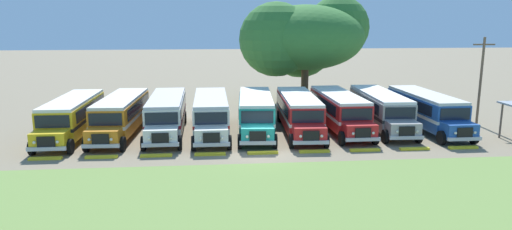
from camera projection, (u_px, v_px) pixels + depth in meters
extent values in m
plane|color=#84755B|center=(262.00, 152.00, 30.40)|extent=(220.00, 220.00, 0.00)
cube|color=olive|center=(278.00, 195.00, 22.99)|extent=(80.00, 10.33, 0.01)
cube|color=yellow|center=(74.00, 115.00, 34.64)|extent=(2.50, 9.20, 2.10)
cube|color=black|center=(74.00, 117.00, 34.67)|extent=(2.53, 9.22, 0.24)
cube|color=black|center=(92.00, 107.00, 34.94)|extent=(0.04, 8.00, 0.80)
cube|color=black|center=(57.00, 108.00, 34.71)|extent=(0.04, 8.00, 0.80)
cube|color=silver|center=(72.00, 100.00, 34.40)|extent=(2.42, 9.10, 0.22)
cube|color=yellow|center=(50.00, 139.00, 29.58)|extent=(2.20, 1.40, 1.05)
cube|color=black|center=(46.00, 142.00, 28.85)|extent=(1.10, 0.10, 0.70)
cube|color=#B7B7BC|center=(46.00, 149.00, 28.90)|extent=(2.40, 0.20, 0.24)
cube|color=black|center=(52.00, 122.00, 30.02)|extent=(2.20, 0.06, 0.84)
cube|color=black|center=(90.00, 105.00, 39.16)|extent=(0.90, 0.06, 1.30)
sphere|color=#EAE5C6|center=(57.00, 142.00, 28.86)|extent=(0.20, 0.20, 0.20)
sphere|color=#EAE5C6|center=(34.00, 143.00, 28.74)|extent=(0.20, 0.20, 0.20)
cylinder|color=black|center=(70.00, 146.00, 29.89)|extent=(0.28, 1.00, 1.00)
cylinder|color=black|center=(32.00, 147.00, 29.67)|extent=(0.28, 1.00, 1.00)
cylinder|color=black|center=(100.00, 120.00, 37.88)|extent=(0.28, 1.00, 1.00)
cylinder|color=black|center=(70.00, 120.00, 37.67)|extent=(0.28, 1.00, 1.00)
cube|color=orange|center=(122.00, 113.00, 35.31)|extent=(2.88, 9.30, 2.10)
cube|color=white|center=(122.00, 115.00, 35.35)|extent=(2.91, 9.32, 0.24)
cube|color=black|center=(139.00, 106.00, 35.57)|extent=(0.38, 7.99, 0.80)
cube|color=black|center=(106.00, 106.00, 35.44)|extent=(0.38, 7.99, 0.80)
cube|color=beige|center=(121.00, 98.00, 35.08)|extent=(2.80, 9.19, 0.22)
cube|color=orange|center=(104.00, 137.00, 30.24)|extent=(2.26, 1.49, 1.05)
cube|color=black|center=(100.00, 139.00, 29.51)|extent=(1.10, 0.15, 0.70)
cube|color=#B7B7BC|center=(101.00, 146.00, 29.55)|extent=(2.41, 0.30, 0.24)
cube|color=black|center=(105.00, 119.00, 30.68)|extent=(2.20, 0.15, 0.84)
cube|color=white|center=(135.00, 104.00, 39.85)|extent=(0.90, 0.10, 1.30)
sphere|color=#EAE5C6|center=(111.00, 139.00, 29.49)|extent=(0.20, 0.20, 0.20)
sphere|color=#EAE5C6|center=(89.00, 140.00, 29.42)|extent=(0.20, 0.20, 0.20)
cylinder|color=black|center=(123.00, 144.00, 30.50)|extent=(0.32, 1.01, 1.00)
cylinder|color=black|center=(86.00, 144.00, 30.38)|extent=(0.32, 1.01, 1.00)
cylinder|color=black|center=(146.00, 118.00, 38.52)|extent=(0.32, 1.01, 1.00)
cylinder|color=black|center=(117.00, 118.00, 38.40)|extent=(0.32, 1.01, 1.00)
cube|color=silver|center=(167.00, 112.00, 35.56)|extent=(2.68, 9.25, 2.10)
cube|color=maroon|center=(167.00, 115.00, 35.59)|extent=(2.71, 9.27, 0.24)
cube|color=black|center=(184.00, 105.00, 35.89)|extent=(0.20, 8.00, 0.80)
cube|color=black|center=(150.00, 106.00, 35.61)|extent=(0.20, 8.00, 0.80)
cube|color=#B2B2B7|center=(166.00, 98.00, 35.32)|extent=(2.60, 9.15, 0.22)
cube|color=silver|center=(161.00, 136.00, 30.50)|extent=(2.23, 1.44, 1.05)
cube|color=black|center=(160.00, 138.00, 29.78)|extent=(1.10, 0.12, 0.70)
cube|color=#B7B7BC|center=(160.00, 145.00, 29.83)|extent=(2.40, 0.25, 0.24)
cube|color=black|center=(161.00, 119.00, 30.95)|extent=(2.20, 0.10, 0.84)
cube|color=maroon|center=(171.00, 103.00, 40.07)|extent=(0.90, 0.08, 1.30)
sphere|color=#EAE5C6|center=(171.00, 138.00, 29.81)|extent=(0.20, 0.20, 0.20)
sphere|color=#EAE5C6|center=(149.00, 139.00, 29.65)|extent=(0.20, 0.20, 0.20)
cylinder|color=black|center=(180.00, 143.00, 30.84)|extent=(0.30, 1.01, 1.00)
cylinder|color=black|center=(143.00, 144.00, 30.58)|extent=(0.30, 1.01, 1.00)
cylinder|color=black|center=(185.00, 117.00, 38.82)|extent=(0.30, 1.01, 1.00)
cylinder|color=black|center=(156.00, 118.00, 38.56)|extent=(0.30, 1.01, 1.00)
cube|color=silver|center=(211.00, 112.00, 35.62)|extent=(2.56, 9.22, 2.10)
cube|color=red|center=(211.00, 114.00, 35.65)|extent=(2.59, 9.24, 0.24)
cube|color=black|center=(227.00, 105.00, 35.93)|extent=(0.09, 8.00, 0.80)
cube|color=black|center=(194.00, 106.00, 35.68)|extent=(0.09, 8.00, 0.80)
cube|color=#B2B2B7|center=(211.00, 98.00, 35.38)|extent=(2.48, 9.12, 0.22)
cube|color=silver|center=(211.00, 136.00, 30.56)|extent=(2.21, 1.41, 1.05)
cube|color=black|center=(211.00, 138.00, 29.83)|extent=(1.10, 0.11, 0.70)
cube|color=#B7B7BC|center=(212.00, 145.00, 29.88)|extent=(2.40, 0.22, 0.24)
cube|color=black|center=(211.00, 118.00, 31.00)|extent=(2.20, 0.07, 0.84)
cube|color=red|center=(211.00, 103.00, 40.14)|extent=(0.90, 0.07, 1.30)
sphere|color=#EAE5C6|center=(222.00, 138.00, 29.85)|extent=(0.20, 0.20, 0.20)
sphere|color=#EAE5C6|center=(201.00, 139.00, 29.71)|extent=(0.20, 0.20, 0.20)
cylinder|color=black|center=(229.00, 142.00, 30.88)|extent=(0.29, 1.00, 1.00)
cylinder|color=black|center=(193.00, 143.00, 30.65)|extent=(0.29, 1.00, 1.00)
cylinder|color=black|center=(225.00, 117.00, 38.87)|extent=(0.29, 1.00, 1.00)
cylinder|color=black|center=(197.00, 118.00, 38.64)|extent=(0.29, 1.00, 1.00)
cube|color=teal|center=(256.00, 111.00, 36.06)|extent=(3.13, 9.35, 2.10)
cube|color=white|center=(256.00, 113.00, 36.10)|extent=(3.16, 9.37, 0.24)
cube|color=black|center=(272.00, 104.00, 36.29)|extent=(0.59, 7.98, 0.80)
cube|color=black|center=(239.00, 104.00, 36.23)|extent=(0.59, 7.98, 0.80)
cube|color=silver|center=(256.00, 97.00, 35.83)|extent=(3.04, 9.25, 0.22)
cube|color=teal|center=(257.00, 134.00, 30.98)|extent=(2.29, 1.55, 1.05)
cube|color=black|center=(258.00, 136.00, 30.25)|extent=(1.10, 0.18, 0.70)
cube|color=#B7B7BC|center=(258.00, 143.00, 30.30)|extent=(2.41, 0.37, 0.24)
cube|color=black|center=(257.00, 117.00, 31.43)|extent=(2.20, 0.21, 0.84)
cube|color=white|center=(255.00, 102.00, 40.61)|extent=(0.90, 0.12, 1.30)
sphere|color=#EAE5C6|center=(268.00, 137.00, 30.22)|extent=(0.20, 0.20, 0.20)
sphere|color=#EAE5C6|center=(247.00, 137.00, 30.19)|extent=(0.20, 0.20, 0.20)
cylinder|color=black|center=(275.00, 141.00, 31.21)|extent=(0.35, 1.02, 1.00)
cylinder|color=black|center=(240.00, 141.00, 31.16)|extent=(0.35, 1.02, 1.00)
cylinder|color=black|center=(269.00, 116.00, 39.24)|extent=(0.35, 1.02, 1.00)
cylinder|color=black|center=(241.00, 116.00, 39.19)|extent=(0.35, 1.02, 1.00)
cube|color=red|center=(298.00, 111.00, 36.16)|extent=(2.86, 9.29, 2.10)
cube|color=white|center=(298.00, 113.00, 36.19)|extent=(2.89, 9.31, 0.24)
cube|color=black|center=(314.00, 104.00, 36.42)|extent=(0.36, 8.00, 0.80)
cube|color=black|center=(282.00, 104.00, 36.29)|extent=(0.36, 8.00, 0.80)
cube|color=silver|center=(299.00, 96.00, 35.92)|extent=(2.78, 9.19, 0.22)
cube|color=red|center=(309.00, 134.00, 31.08)|extent=(2.25, 1.49, 1.05)
cube|color=black|center=(311.00, 136.00, 30.35)|extent=(1.10, 0.14, 0.70)
cube|color=#B7B7BC|center=(311.00, 142.00, 30.40)|extent=(2.41, 0.30, 0.24)
cube|color=black|center=(308.00, 117.00, 31.53)|extent=(2.20, 0.15, 0.84)
cube|color=white|center=(291.00, 102.00, 40.70)|extent=(0.90, 0.10, 1.30)
sphere|color=#EAE5C6|center=(322.00, 136.00, 30.34)|extent=(0.20, 0.20, 0.20)
sphere|color=#EAE5C6|center=(301.00, 136.00, 30.27)|extent=(0.20, 0.20, 0.20)
cylinder|color=black|center=(326.00, 141.00, 31.35)|extent=(0.32, 1.01, 1.00)
cylinder|color=black|center=(291.00, 141.00, 31.22)|extent=(0.32, 1.01, 1.00)
cylinder|color=black|center=(307.00, 116.00, 39.37)|extent=(0.32, 1.01, 1.00)
cylinder|color=black|center=(279.00, 116.00, 39.24)|extent=(0.32, 1.01, 1.00)
cube|color=red|center=(338.00, 109.00, 36.92)|extent=(2.64, 9.24, 2.10)
cube|color=white|center=(338.00, 111.00, 36.95)|extent=(2.67, 9.26, 0.24)
cube|color=black|center=(353.00, 102.00, 37.24)|extent=(0.16, 8.00, 0.80)
cube|color=black|center=(322.00, 103.00, 36.97)|extent=(0.16, 8.00, 0.80)
cube|color=silver|center=(339.00, 95.00, 36.68)|extent=(2.56, 9.14, 0.22)
cube|color=red|center=(359.00, 131.00, 31.86)|extent=(2.22, 1.43, 1.05)
cube|color=black|center=(363.00, 133.00, 31.14)|extent=(1.10, 0.12, 0.70)
cube|color=#B7B7BC|center=(363.00, 139.00, 31.19)|extent=(2.40, 0.24, 0.24)
cube|color=black|center=(357.00, 114.00, 32.31)|extent=(2.20, 0.09, 0.84)
cube|color=white|center=(324.00, 101.00, 41.44)|extent=(0.90, 0.07, 1.30)
sphere|color=#EAE5C6|center=(373.00, 133.00, 31.16)|extent=(0.20, 0.20, 0.20)
sphere|color=#EAE5C6|center=(353.00, 134.00, 31.01)|extent=(0.20, 0.20, 0.20)
cylinder|color=black|center=(375.00, 137.00, 32.19)|extent=(0.30, 1.00, 1.00)
cylinder|color=black|center=(342.00, 138.00, 31.94)|extent=(0.30, 1.00, 1.00)
cylinder|color=black|center=(341.00, 114.00, 40.18)|extent=(0.30, 1.00, 1.00)
cylinder|color=black|center=(315.00, 115.00, 39.92)|extent=(0.30, 1.00, 1.00)
cube|color=#9E9993|center=(379.00, 108.00, 37.40)|extent=(2.82, 9.28, 2.10)
cube|color=#282828|center=(379.00, 110.00, 37.43)|extent=(2.85, 9.30, 0.24)
cube|color=black|center=(394.00, 101.00, 37.66)|extent=(0.32, 8.00, 0.80)
cube|color=black|center=(363.00, 101.00, 37.52)|extent=(0.32, 8.00, 0.80)
cube|color=silver|center=(380.00, 94.00, 37.17)|extent=(2.74, 9.18, 0.22)
cube|color=#9E9993|center=(403.00, 129.00, 32.33)|extent=(2.25, 1.48, 1.05)
cube|color=black|center=(407.00, 131.00, 31.60)|extent=(1.10, 0.14, 0.70)
cube|color=#B7B7BC|center=(407.00, 138.00, 31.64)|extent=(2.41, 0.28, 0.24)
cube|color=black|center=(400.00, 113.00, 32.77)|extent=(2.20, 0.14, 0.84)
cube|color=#282828|center=(363.00, 100.00, 41.94)|extent=(0.90, 0.09, 1.30)
sphere|color=#EAE5C6|center=(417.00, 132.00, 31.59)|extent=(0.20, 0.20, 0.20)
sphere|color=#EAE5C6|center=(397.00, 132.00, 31.51)|extent=(0.20, 0.20, 0.20)
cylinder|color=black|center=(418.00, 136.00, 32.60)|extent=(0.31, 1.01, 1.00)
cylinder|color=black|center=(385.00, 136.00, 32.46)|extent=(0.31, 1.01, 1.00)
cylinder|color=black|center=(381.00, 113.00, 40.61)|extent=(0.31, 1.01, 1.00)
cylinder|color=black|center=(354.00, 113.00, 40.48)|extent=(0.31, 1.01, 1.00)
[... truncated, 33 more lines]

